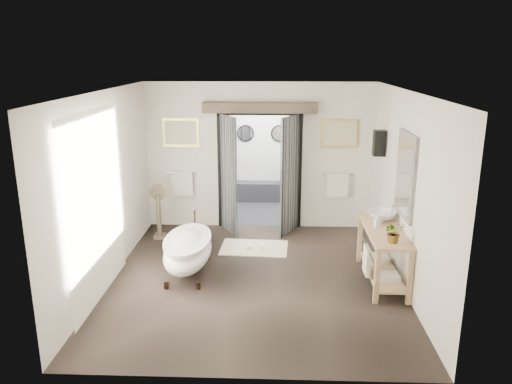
% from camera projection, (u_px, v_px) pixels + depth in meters
% --- Properties ---
extents(ground_plane, '(5.00, 5.00, 0.00)m').
position_uv_depth(ground_plane, '(255.00, 279.00, 7.84)').
color(ground_plane, '#42342B').
extents(room_shell, '(4.52, 5.02, 2.91)m').
position_uv_depth(room_shell, '(252.00, 165.00, 7.22)').
color(room_shell, beige).
rests_on(room_shell, ground_plane).
extents(shower_room, '(2.22, 2.01, 2.51)m').
position_uv_depth(shower_room, '(262.00, 167.00, 11.44)').
color(shower_room, black).
rests_on(shower_room, ground_plane).
extents(back_wall_dressing, '(3.82, 0.77, 2.52)m').
position_uv_depth(back_wall_dressing, '(259.00, 153.00, 9.65)').
color(back_wall_dressing, black).
rests_on(back_wall_dressing, ground_plane).
extents(clawfoot_tub, '(0.73, 1.64, 0.80)m').
position_uv_depth(clawfoot_tub, '(188.00, 250.00, 7.96)').
color(clawfoot_tub, '#321F12').
rests_on(clawfoot_tub, ground_plane).
extents(vanity, '(0.57, 1.60, 0.85)m').
position_uv_depth(vanity, '(382.00, 251.00, 7.63)').
color(vanity, tan).
rests_on(vanity, ground_plane).
extents(pedestal_mirror, '(0.32, 0.21, 1.08)m').
position_uv_depth(pedestal_mirror, '(159.00, 215.00, 9.45)').
color(pedestal_mirror, brown).
rests_on(pedestal_mirror, ground_plane).
extents(rug, '(1.24, 0.87, 0.01)m').
position_uv_depth(rug, '(254.00, 248.00, 9.07)').
color(rug, beige).
rests_on(rug, ground_plane).
extents(slippers, '(0.37, 0.27, 0.05)m').
position_uv_depth(slippers, '(256.00, 245.00, 9.09)').
color(slippers, silver).
rests_on(slippers, rug).
extents(basin, '(0.58, 0.58, 0.16)m').
position_uv_depth(basin, '(382.00, 216.00, 7.90)').
color(basin, white).
rests_on(basin, vanity).
extents(plant, '(0.33, 0.30, 0.31)m').
position_uv_depth(plant, '(394.00, 232.00, 6.98)').
color(plant, gray).
rests_on(plant, vanity).
extents(soap_bottle_a, '(0.11, 0.11, 0.19)m').
position_uv_depth(soap_bottle_a, '(377.00, 221.00, 7.62)').
color(soap_bottle_a, gray).
rests_on(soap_bottle_a, vanity).
extents(soap_bottle_b, '(0.13, 0.13, 0.16)m').
position_uv_depth(soap_bottle_b, '(372.00, 211.00, 8.16)').
color(soap_bottle_b, gray).
rests_on(soap_bottle_b, vanity).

